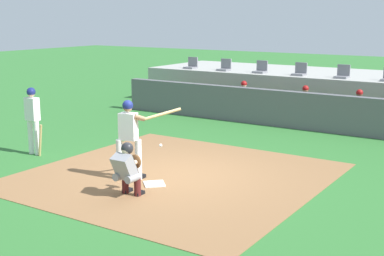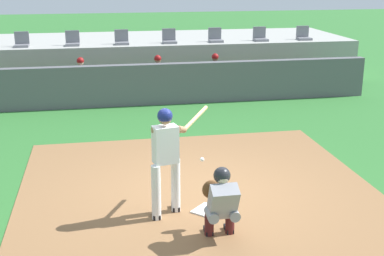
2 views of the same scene
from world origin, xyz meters
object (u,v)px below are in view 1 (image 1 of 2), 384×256
(dugout_player_1, at_px, (303,104))
(stadium_seat_2, at_px, (261,69))
(dugout_player_0, at_px, (242,98))
(stadium_seat_4, at_px, (342,74))
(stadium_seat_0, at_px, (191,65))
(catcher_crouched, at_px, (128,167))
(on_deck_batter, at_px, (33,116))
(dugout_player_2, at_px, (357,109))
(stadium_seat_1, at_px, (225,67))
(stadium_seat_3, at_px, (300,72))
(home_plate, at_px, (154,184))
(batter_at_plate, at_px, (130,134))

(dugout_player_1, xyz_separation_m, stadium_seat_2, (-2.61, 2.03, 0.86))
(dugout_player_0, relative_size, stadium_seat_2, 2.71)
(stadium_seat_4, bearing_deg, stadium_seat_0, 180.00)
(catcher_crouched, bearing_deg, on_deck_batter, 163.77)
(stadium_seat_2, bearing_deg, on_deck_batter, -100.36)
(on_deck_batter, bearing_deg, dugout_player_2, 51.34)
(dugout_player_1, relative_size, stadium_seat_1, 2.71)
(dugout_player_2, xyz_separation_m, stadium_seat_3, (-2.81, 2.03, 0.86))
(catcher_crouched, bearing_deg, dugout_player_2, 77.49)
(home_plate, height_order, on_deck_batter, on_deck_batter)
(on_deck_batter, bearing_deg, stadium_seat_2, 79.64)
(stadium_seat_1, distance_m, stadium_seat_3, 3.25)
(stadium_seat_3, bearing_deg, stadium_seat_0, 180.00)
(dugout_player_2, bearing_deg, dugout_player_0, 180.00)
(stadium_seat_2, bearing_deg, dugout_player_1, -37.91)
(dugout_player_2, bearing_deg, stadium_seat_4, 120.13)
(stadium_seat_2, bearing_deg, home_plate, -76.53)
(dugout_player_2, height_order, stadium_seat_4, stadium_seat_4)
(catcher_crouched, distance_m, dugout_player_0, 9.27)
(catcher_crouched, distance_m, stadium_seat_1, 11.80)
(stadium_seat_1, xyz_separation_m, stadium_seat_3, (3.25, 0.00, 0.00))
(batter_at_plate, xyz_separation_m, dugout_player_0, (-1.49, 8.12, -0.36))
(home_plate, xyz_separation_m, dugout_player_1, (0.17, 8.14, 0.65))
(stadium_seat_4, bearing_deg, catcher_crouched, -94.24)
(stadium_seat_0, height_order, stadium_seat_1, same)
(batter_at_plate, height_order, on_deck_batter, batter_at_plate)
(home_plate, bearing_deg, stadium_seat_3, 94.56)
(dugout_player_0, distance_m, stadium_seat_0, 4.15)
(dugout_player_2, bearing_deg, home_plate, -103.75)
(on_deck_batter, distance_m, dugout_player_1, 8.95)
(stadium_seat_0, relative_size, stadium_seat_3, 1.00)
(home_plate, xyz_separation_m, stadium_seat_1, (-4.06, 10.18, 1.51))
(dugout_player_0, height_order, stadium_seat_3, stadium_seat_3)
(dugout_player_1, height_order, stadium_seat_2, stadium_seat_2)
(batter_at_plate, relative_size, stadium_seat_3, 3.76)
(dugout_player_2, relative_size, stadium_seat_4, 2.71)
(home_plate, distance_m, stadium_seat_2, 10.58)
(home_plate, distance_m, batter_at_plate, 1.22)
(stadium_seat_2, bearing_deg, stadium_seat_4, 0.00)
(dugout_player_0, xyz_separation_m, dugout_player_2, (4.16, 0.00, 0.00))
(batter_at_plate, distance_m, catcher_crouched, 1.20)
(stadium_seat_2, bearing_deg, dugout_player_0, -82.49)
(on_deck_batter, bearing_deg, stadium_seat_3, 70.79)
(home_plate, xyz_separation_m, stadium_seat_4, (0.81, 10.18, 1.51))
(batter_at_plate, height_order, stadium_seat_3, stadium_seat_3)
(on_deck_batter, height_order, stadium_seat_3, stadium_seat_3)
(dugout_player_0, height_order, stadium_seat_4, stadium_seat_4)
(on_deck_batter, relative_size, stadium_seat_2, 3.72)
(dugout_player_1, bearing_deg, dugout_player_0, 180.00)
(dugout_player_1, distance_m, stadium_seat_0, 6.26)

